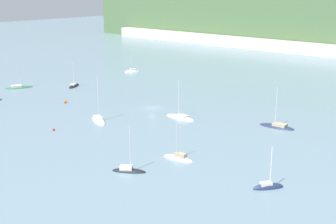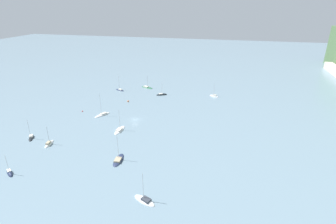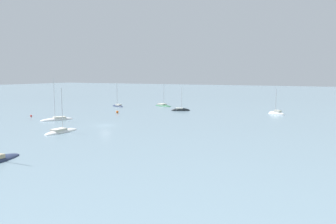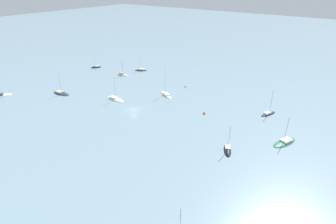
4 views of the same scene
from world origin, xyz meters
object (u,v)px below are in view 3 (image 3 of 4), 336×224
(sailboat_0, at_px, (181,111))
(sailboat_3, at_px, (163,106))
(sailboat_7, at_px, (276,114))
(mooring_buoy_1, at_px, (117,112))
(sailboat_1, at_px, (118,106))
(sailboat_8, at_px, (61,132))
(sailboat_4, at_px, (57,120))
(mooring_buoy_0, at_px, (31,116))

(sailboat_0, relative_size, sailboat_3, 0.96)
(sailboat_7, bearing_deg, mooring_buoy_1, 51.66)
(sailboat_1, xyz_separation_m, sailboat_7, (-2.12, 58.92, 0.01))
(sailboat_1, xyz_separation_m, sailboat_8, (52.15, 22.49, -0.02))
(sailboat_4, distance_m, mooring_buoy_1, 21.24)
(sailboat_1, distance_m, mooring_buoy_0, 37.33)
(mooring_buoy_1, bearing_deg, mooring_buoy_0, -42.41)
(sailboat_4, xyz_separation_m, mooring_buoy_1, (-20.56, 5.31, 0.32))
(sailboat_4, bearing_deg, sailboat_0, 178.06)
(sailboat_3, xyz_separation_m, mooring_buoy_1, (27.42, -2.15, 0.31))
(sailboat_1, relative_size, sailboat_8, 0.95)
(sailboat_8, relative_size, mooring_buoy_1, 12.34)
(sailboat_1, xyz_separation_m, mooring_buoy_1, (18.11, 12.80, 0.30))
(mooring_buoy_1, bearing_deg, sailboat_1, -144.76)
(sailboat_1, distance_m, sailboat_3, 17.61)
(sailboat_4, height_order, mooring_buoy_1, sailboat_4)
(sailboat_7, height_order, mooring_buoy_1, sailboat_7)
(sailboat_1, height_order, sailboat_4, sailboat_4)
(sailboat_1, relative_size, sailboat_4, 0.79)
(sailboat_8, bearing_deg, sailboat_0, -4.45)
(sailboat_1, bearing_deg, sailboat_8, 136.01)
(sailboat_8, bearing_deg, sailboat_4, 49.92)
(sailboat_3, height_order, sailboat_7, sailboat_3)
(sailboat_0, xyz_separation_m, sailboat_7, (-4.52, 30.93, 0.05))
(sailboat_8, distance_m, mooring_buoy_1, 35.40)
(sailboat_1, bearing_deg, mooring_buoy_1, 147.92)
(sailboat_3, distance_m, mooring_buoy_0, 50.28)
(sailboat_8, height_order, mooring_buoy_1, sailboat_8)
(sailboat_0, xyz_separation_m, sailboat_8, (49.75, -5.49, 0.01))
(mooring_buoy_1, bearing_deg, sailboat_3, 175.52)
(sailboat_3, relative_size, sailboat_7, 1.05)
(sailboat_7, xyz_separation_m, mooring_buoy_0, (39.18, -63.42, 0.17))
(sailboat_1, bearing_deg, sailboat_0, -162.22)
(sailboat_7, distance_m, mooring_buoy_0, 74.55)
(sailboat_0, relative_size, mooring_buoy_0, 15.56)
(sailboat_8, distance_m, mooring_buoy_0, 30.93)
(sailboat_7, bearing_deg, sailboat_4, 66.40)
(sailboat_1, xyz_separation_m, sailboat_3, (-9.31, 14.95, -0.01))
(sailboat_4, relative_size, mooring_buoy_1, 14.75)
(sailboat_1, height_order, sailboat_8, sailboat_8)
(mooring_buoy_0, relative_size, mooring_buoy_1, 0.70)
(sailboat_3, relative_size, mooring_buoy_1, 11.32)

